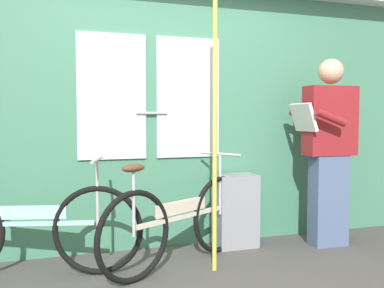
# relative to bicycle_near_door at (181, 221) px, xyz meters

# --- Properties ---
(train_door_wall) EXTENTS (4.98, 0.28, 2.42)m
(train_door_wall) POSITION_rel_bicycle_near_door_xyz_m (0.08, 0.58, 0.90)
(train_door_wall) COLOR #427F60
(train_door_wall) RESTS_ON ground_plane
(bicycle_near_door) EXTENTS (1.47, 0.86, 0.89)m
(bicycle_near_door) POSITION_rel_bicycle_near_door_xyz_m (0.00, 0.00, 0.00)
(bicycle_near_door) COLOR black
(bicycle_near_door) RESTS_ON ground_plane
(bicycle_leaning_behind) EXTENTS (1.67, 0.58, 0.90)m
(bicycle_leaning_behind) POSITION_rel_bicycle_near_door_xyz_m (-1.16, 0.14, 0.00)
(bicycle_leaning_behind) COLOR black
(bicycle_leaning_behind) RESTS_ON ground_plane
(passenger_reading_newspaper) EXTENTS (0.58, 0.51, 1.74)m
(passenger_reading_newspaper) POSITION_rel_bicycle_near_door_xyz_m (1.47, 0.12, 0.56)
(passenger_reading_newspaper) COLOR slate
(passenger_reading_newspaper) RESTS_ON ground_plane
(trash_bin_by_wall) EXTENTS (0.38, 0.28, 0.67)m
(trash_bin_by_wall) POSITION_rel_bicycle_near_door_xyz_m (0.64, 0.36, -0.03)
(trash_bin_by_wall) COLOR gray
(trash_bin_by_wall) RESTS_ON ground_plane
(handrail_pole) EXTENTS (0.04, 0.04, 2.38)m
(handrail_pole) POSITION_rel_bicycle_near_door_xyz_m (0.22, -0.17, 0.83)
(handrail_pole) COLOR #C6C14C
(handrail_pole) RESTS_ON ground_plane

